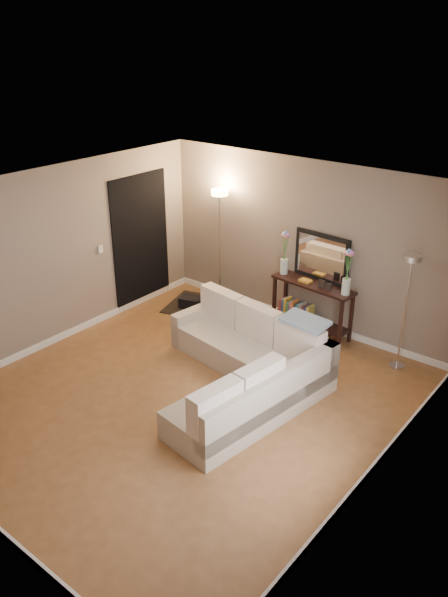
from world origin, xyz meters
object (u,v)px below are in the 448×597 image
Objects in this scene: sectional_sofa at (248,365)px; console_table at (307,303)px; floor_lamp_unlit at (408,290)px; floor_lamp_lit at (220,224)px.

sectional_sofa is 1.92× the size of console_table.
console_table is 1.72m from floor_lamp_unlit.
console_table is (-0.22, 1.82, 0.15)m from sectional_sofa.
sectional_sofa is at bearing -83.17° from console_table.
floor_lamp_unlit is (1.56, -0.13, 0.71)m from console_table.
floor_lamp_lit is at bearing 136.80° from sectional_sofa.
floor_lamp_unlit is at bearing -4.85° from console_table.
floor_lamp_lit is at bearing 177.36° from floor_lamp_unlit.
sectional_sofa is 1.57× the size of floor_lamp_unlit.
floor_lamp_unlit reaches higher than console_table.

